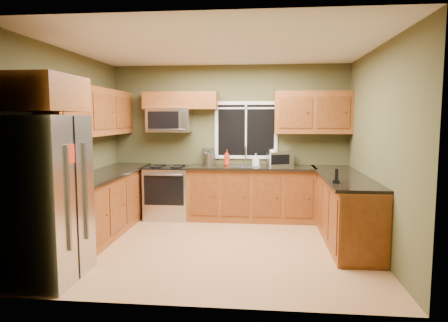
% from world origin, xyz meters
% --- Properties ---
extents(floor, '(4.20, 4.20, 0.00)m').
position_xyz_m(floor, '(0.00, 0.00, 0.00)').
color(floor, '#AE7A4C').
rests_on(floor, ground).
extents(ceiling, '(4.20, 4.20, 0.00)m').
position_xyz_m(ceiling, '(0.00, 0.00, 2.70)').
color(ceiling, white).
rests_on(ceiling, back_wall).
extents(back_wall, '(4.20, 0.00, 4.20)m').
position_xyz_m(back_wall, '(0.00, 1.80, 1.35)').
color(back_wall, '#4B4A2A').
rests_on(back_wall, ground).
extents(front_wall, '(4.20, 0.00, 4.20)m').
position_xyz_m(front_wall, '(0.00, -1.80, 1.35)').
color(front_wall, '#4B4A2A').
rests_on(front_wall, ground).
extents(left_wall, '(0.00, 3.60, 3.60)m').
position_xyz_m(left_wall, '(-2.10, 0.00, 1.35)').
color(left_wall, '#4B4A2A').
rests_on(left_wall, ground).
extents(right_wall, '(0.00, 3.60, 3.60)m').
position_xyz_m(right_wall, '(2.10, 0.00, 1.35)').
color(right_wall, '#4B4A2A').
rests_on(right_wall, ground).
extents(window, '(1.12, 0.03, 1.02)m').
position_xyz_m(window, '(0.30, 1.78, 1.55)').
color(window, white).
rests_on(window, back_wall).
extents(base_cabinets_left, '(0.60, 2.65, 0.90)m').
position_xyz_m(base_cabinets_left, '(-1.80, 0.48, 0.45)').
color(base_cabinets_left, brown).
rests_on(base_cabinets_left, ground).
extents(countertop_left, '(0.65, 2.65, 0.04)m').
position_xyz_m(countertop_left, '(-1.78, 0.48, 0.92)').
color(countertop_left, black).
rests_on(countertop_left, base_cabinets_left).
extents(base_cabinets_back, '(2.17, 0.60, 0.90)m').
position_xyz_m(base_cabinets_back, '(0.42, 1.50, 0.45)').
color(base_cabinets_back, brown).
rests_on(base_cabinets_back, ground).
extents(countertop_back, '(2.17, 0.65, 0.04)m').
position_xyz_m(countertop_back, '(0.42, 1.48, 0.92)').
color(countertop_back, black).
rests_on(countertop_back, base_cabinets_back).
extents(base_cabinets_peninsula, '(0.60, 2.52, 0.90)m').
position_xyz_m(base_cabinets_peninsula, '(1.80, 0.54, 0.45)').
color(base_cabinets_peninsula, brown).
rests_on(base_cabinets_peninsula, ground).
extents(countertop_peninsula, '(0.65, 2.50, 0.04)m').
position_xyz_m(countertop_peninsula, '(1.78, 0.55, 0.92)').
color(countertop_peninsula, black).
rests_on(countertop_peninsula, base_cabinets_peninsula).
extents(upper_cabinets_left, '(0.33, 2.65, 0.72)m').
position_xyz_m(upper_cabinets_left, '(-1.94, 0.48, 1.86)').
color(upper_cabinets_left, brown).
rests_on(upper_cabinets_left, left_wall).
extents(upper_cabinets_back_left, '(1.30, 0.33, 0.30)m').
position_xyz_m(upper_cabinets_back_left, '(-0.85, 1.64, 2.07)').
color(upper_cabinets_back_left, brown).
rests_on(upper_cabinets_back_left, back_wall).
extents(upper_cabinets_back_right, '(1.30, 0.33, 0.72)m').
position_xyz_m(upper_cabinets_back_right, '(1.45, 1.64, 1.86)').
color(upper_cabinets_back_right, brown).
rests_on(upper_cabinets_back_right, back_wall).
extents(upper_cabinet_over_fridge, '(0.72, 0.90, 0.38)m').
position_xyz_m(upper_cabinet_over_fridge, '(-1.74, -1.30, 2.03)').
color(upper_cabinet_over_fridge, brown).
rests_on(upper_cabinet_over_fridge, left_wall).
extents(refrigerator, '(0.74, 0.90, 1.80)m').
position_xyz_m(refrigerator, '(-1.74, -1.30, 0.90)').
color(refrigerator, '#B7B7BC').
rests_on(refrigerator, ground).
extents(range, '(0.76, 0.69, 0.94)m').
position_xyz_m(range, '(-1.05, 1.47, 0.47)').
color(range, '#B7B7BC').
rests_on(range, ground).
extents(microwave, '(0.76, 0.41, 0.42)m').
position_xyz_m(microwave, '(-1.05, 1.61, 1.73)').
color(microwave, '#B7B7BC').
rests_on(microwave, back_wall).
extents(sink, '(0.60, 0.42, 0.36)m').
position_xyz_m(sink, '(0.30, 1.49, 0.95)').
color(sink, slate).
rests_on(sink, countertop_back).
extents(toaster_oven, '(0.47, 0.43, 0.25)m').
position_xyz_m(toaster_oven, '(0.90, 1.62, 1.06)').
color(toaster_oven, '#B7B7BC').
rests_on(toaster_oven, countertop_back).
extents(coffee_maker, '(0.23, 0.27, 0.29)m').
position_xyz_m(coffee_maker, '(-0.36, 1.64, 1.08)').
color(coffee_maker, slate).
rests_on(coffee_maker, countertop_back).
extents(kettle, '(0.17, 0.17, 0.27)m').
position_xyz_m(kettle, '(-0.32, 1.47, 1.06)').
color(kettle, '#B7B7BC').
rests_on(kettle, countertop_back).
extents(paper_towel_roll, '(0.16, 0.16, 0.32)m').
position_xyz_m(paper_towel_roll, '(0.78, 1.53, 1.08)').
color(paper_towel_roll, white).
rests_on(paper_towel_roll, countertop_back).
extents(soap_bottle_a, '(0.13, 0.13, 0.28)m').
position_xyz_m(soap_bottle_a, '(-0.02, 1.55, 1.08)').
color(soap_bottle_a, red).
rests_on(soap_bottle_a, countertop_back).
extents(soap_bottle_b, '(0.12, 0.12, 0.21)m').
position_xyz_m(soap_bottle_b, '(0.48, 1.62, 1.04)').
color(soap_bottle_b, white).
rests_on(soap_bottle_b, countertop_back).
extents(cordless_phone, '(0.11, 0.11, 0.19)m').
position_xyz_m(cordless_phone, '(1.55, -0.18, 1.00)').
color(cordless_phone, black).
rests_on(cordless_phone, countertop_peninsula).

